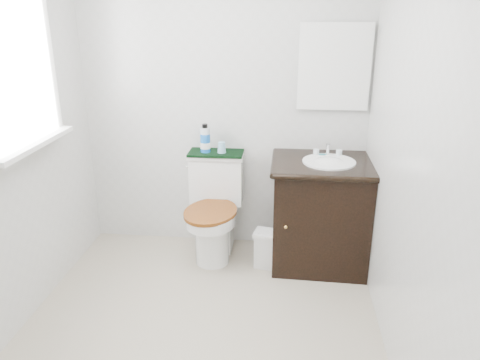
% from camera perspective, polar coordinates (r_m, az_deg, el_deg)
% --- Properties ---
extents(floor, '(2.40, 2.40, 0.00)m').
position_cam_1_polar(floor, '(3.02, -4.94, -17.73)').
color(floor, '#B6A993').
rests_on(floor, ground).
extents(wall_back, '(2.40, 0.00, 2.40)m').
position_cam_1_polar(wall_back, '(3.62, -2.01, 9.86)').
color(wall_back, silver).
rests_on(wall_back, ground).
extents(wall_front, '(2.40, 0.00, 2.40)m').
position_cam_1_polar(wall_front, '(1.39, -15.58, -8.47)').
color(wall_front, silver).
rests_on(wall_front, ground).
extents(wall_right, '(0.00, 2.40, 2.40)m').
position_cam_1_polar(wall_right, '(2.50, 19.88, 3.88)').
color(wall_right, silver).
rests_on(wall_right, ground).
extents(window, '(0.02, 0.70, 0.90)m').
position_cam_1_polar(window, '(3.03, -25.79, 12.58)').
color(window, white).
rests_on(window, wall_left).
extents(mirror, '(0.50, 0.02, 0.60)m').
position_cam_1_polar(mirror, '(3.54, 11.43, 13.34)').
color(mirror, silver).
rests_on(mirror, wall_back).
extents(toilet, '(0.45, 0.65, 0.79)m').
position_cam_1_polar(toilet, '(3.66, -3.11, -4.01)').
color(toilet, white).
rests_on(toilet, floor).
extents(vanity, '(0.74, 0.64, 0.92)m').
position_cam_1_polar(vanity, '(3.54, 9.90, -3.70)').
color(vanity, black).
rests_on(vanity, floor).
extents(trash_bin, '(0.22, 0.19, 0.29)m').
position_cam_1_polar(trash_bin, '(3.57, 3.37, -8.35)').
color(trash_bin, silver).
rests_on(trash_bin, floor).
extents(towel, '(0.42, 0.22, 0.02)m').
position_cam_1_polar(towel, '(3.62, -2.95, 3.32)').
color(towel, black).
rests_on(towel, toilet).
extents(mouthwash_bottle, '(0.08, 0.08, 0.22)m').
position_cam_1_polar(mouthwash_bottle, '(3.59, -4.26, 4.97)').
color(mouthwash_bottle, blue).
rests_on(mouthwash_bottle, towel).
extents(cup, '(0.07, 0.07, 0.08)m').
position_cam_1_polar(cup, '(3.58, -2.25, 3.98)').
color(cup, '#80B4D1').
rests_on(cup, towel).
extents(soap_bar, '(0.07, 0.05, 0.02)m').
position_cam_1_polar(soap_bar, '(3.52, 9.99, 3.05)').
color(soap_bar, '#176771').
rests_on(soap_bar, vanity).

